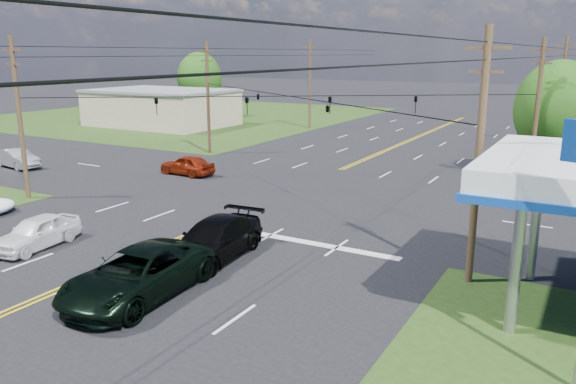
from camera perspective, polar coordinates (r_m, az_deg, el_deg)
The scene contains 19 objects.
ground at distance 35.33m, azimuth 0.06°, elevation -0.03°, with size 280.00×280.00×0.00m, color black.
grass_nw at distance 81.16m, azimuth -10.52°, elevation 7.67°, with size 46.00×48.00×0.03m, color #253912.
stop_bar at distance 26.28m, azimuth 0.99°, elevation -4.99°, with size 10.00×0.50×0.02m, color silver.
retail_nw at distance 70.19m, azimuth -12.69°, elevation 8.27°, with size 16.00×11.00×4.00m, color #BCA58D.
pole_sw at distance 36.59m, azimuth -25.63°, elevation 6.92°, with size 1.60×0.28×9.50m.
pole_se at distance 21.52m, azimuth 18.81°, elevation 3.53°, with size 1.60×0.28×9.50m.
pole_nw at distance 49.13m, azimuth -8.13°, elevation 9.58°, with size 1.60×0.28×9.50m.
pole_ne at distance 39.22m, azimuth 23.94°, elevation 7.47°, with size 1.60×0.28×9.50m.
pole_left_far at distance 65.19m, azimuth 2.24°, elevation 10.97°, with size 1.60×0.28×10.00m.
pole_right_far at distance 58.09m, azimuth 26.00°, elevation 9.24°, with size 1.60×0.28×10.00m.
span_wire_signals at distance 34.38m, azimuth 0.06°, elevation 9.72°, with size 26.00×18.00×1.13m.
power_lines at distance 32.56m, azimuth -1.72°, elevation 14.06°, with size 26.04×100.00×0.64m.
tree_right_a at distance 42.12m, azimuth 25.74°, elevation 7.59°, with size 5.70×5.70×8.18m.
tree_far_l at distance 78.89m, azimuth -8.98°, elevation 11.35°, with size 6.08×6.08×8.72m.
pickup_dkgreen at distance 20.89m, azimuth -14.99°, elevation -8.05°, with size 2.90×6.28×1.75m, color black.
suv_black at distance 24.05m, azimuth -7.52°, elevation -4.84°, with size 2.33×5.74×1.67m, color black.
pickup_white at distance 27.64m, azimuth -24.16°, elevation -3.73°, with size 1.70×4.23×1.44m, color white.
sedan_silver at distance 47.56m, azimuth -25.82°, elevation 3.10°, with size 1.53×4.40×1.45m, color #B7B7BC.
sedan_red at distance 40.96m, azimuth -10.21°, elevation 2.72°, with size 1.69×4.20×1.43m, color maroon.
Camera 1 is at (16.84, -17.86, 8.53)m, focal length 35.00 mm.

